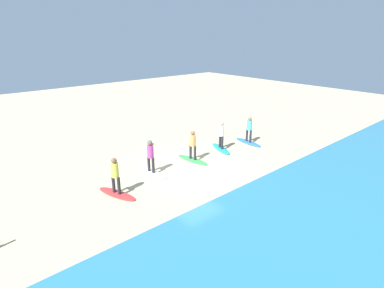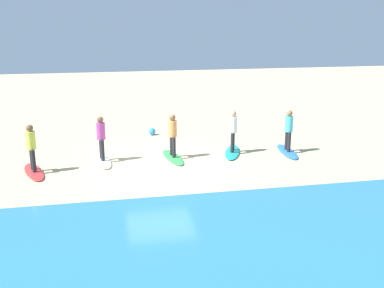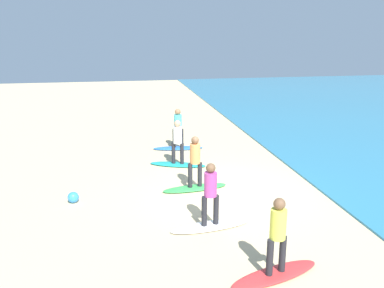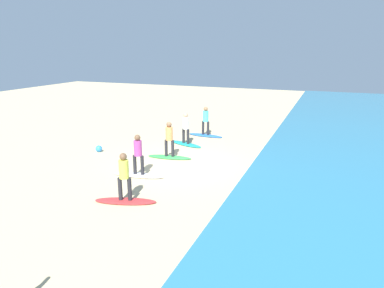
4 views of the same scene
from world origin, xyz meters
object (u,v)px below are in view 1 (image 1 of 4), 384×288
surfboard_teal (221,149)px  surfer_green (193,143)px  beach_ball (150,142)px  surfboard_blue (248,142)px  surfboard_green (193,160)px  surfboard_red (117,194)px  surfer_red (115,173)px  surfer_blue (249,127)px  surfboard_white (151,173)px  surfer_white (150,154)px  surfer_teal (221,133)px

surfboard_teal → surfer_green: (2.43, 0.19, 0.99)m
beach_ball → surfboard_blue: bearing=142.3°
surfboard_blue → surfboard_green: (4.61, -0.15, 0.00)m
surfboard_green → surfboard_red: same height
surfer_red → surfboard_red: bearing=90.0°
surfboard_blue → surfboard_red: same height
surfer_green → surfboard_red: surfer_green is taller
surfer_green → beach_ball: size_ratio=5.02×
surfboard_blue → surfer_blue: (-0.00, 0.00, 0.99)m
surfboard_red → surfboard_green: bearing=81.1°
surfer_green → surfboard_white: (2.65, -0.12, -0.99)m
surfboard_red → surfboard_white: bearing=92.5°
surfboard_white → surfer_white: bearing=-0.0°
surfer_white → surfboard_green: bearing=177.4°
surfboard_green → surfer_green: (0.00, 0.00, 0.99)m
surfboard_blue → beach_ball: 6.31m
surfer_green → beach_ball: bearing=-84.1°
surfboard_teal → surfer_teal: bearing=0.0°
surfboard_blue → surfer_green: (4.61, -0.15, 0.99)m
surfboard_blue → surfer_blue: 0.99m
surfboard_blue → beach_ball: beach_ball is taller
surfboard_red → surfboard_blue: bearing=76.4°
surfer_white → surfboard_red: (2.35, 0.83, -0.99)m
surfboard_teal → surfboard_white: bearing=-68.8°
surfer_blue → surfer_red: size_ratio=1.00×
surfboard_teal → surfer_red: bearing=-62.7°
surfboard_blue → surfer_teal: 2.42m
surfer_blue → surfboard_blue: bearing=-7.1°
surfboard_teal → surfboard_green: 2.43m
beach_ball → surfer_white: bearing=57.6°
surfboard_white → surfer_teal: bearing=82.4°
surfer_teal → surfboard_blue: bearing=171.1°
surfboard_white → surfboard_blue: bearing=79.5°
surfer_blue → surfer_teal: same height
surfer_blue → surfboard_white: surfer_blue is taller
surfer_teal → surfboard_red: size_ratio=0.78×
surfer_blue → surfboard_green: 4.71m
surfer_teal → surfer_green: same height
surfboard_teal → surfboard_green: (2.43, 0.19, 0.00)m
surfer_green → surfboard_teal: bearing=-175.6°
surfer_blue → surfboard_red: 9.67m
surfer_teal → surfer_green: size_ratio=1.00×
surfboard_teal → surfboard_green: size_ratio=1.00×
surfer_teal → surfboard_red: surfer_teal is taller
surfer_blue → surfer_green: 4.61m
surfer_blue → beach_ball: (4.99, -3.85, -0.87)m
surfer_white → surfer_red: bearing=19.5°
surfboard_blue → surfer_white: surfer_white is taller
surfboard_teal → surfboard_red: same height
surfer_white → surfboard_red: bearing=19.5°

